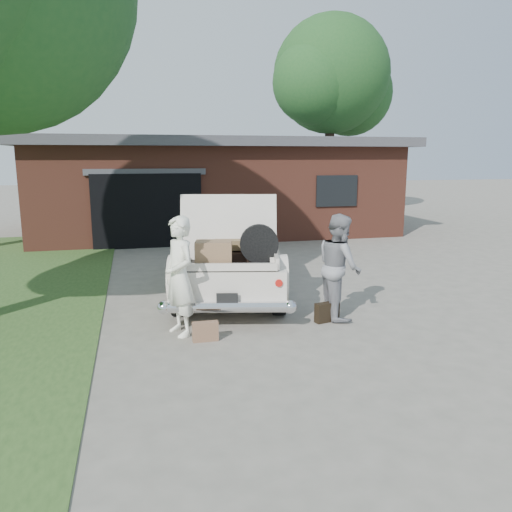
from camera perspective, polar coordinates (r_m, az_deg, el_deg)
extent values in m
plane|color=gray|center=(7.84, 1.06, -8.75)|extent=(90.00, 90.00, 0.00)
cube|color=brown|center=(18.88, -5.01, 7.65)|extent=(12.00, 7.00, 3.00)
cube|color=#4C4C51|center=(18.85, -5.10, 12.66)|extent=(12.80, 7.80, 0.30)
cube|color=black|center=(15.26, -12.30, 5.07)|extent=(3.20, 0.30, 2.20)
cube|color=#4C4C51|center=(15.11, -12.48, 9.38)|extent=(3.50, 0.12, 0.18)
cube|color=black|center=(16.43, 9.20, 7.36)|extent=(1.40, 0.08, 1.00)
cylinder|color=#38281E|center=(23.94, 8.33, 10.80)|extent=(0.44, 0.44, 5.06)
sphere|color=#265322|center=(24.21, 8.60, 19.81)|extent=(5.23, 5.23, 5.23)
sphere|color=#265322|center=(25.05, 10.69, 17.78)|extent=(3.92, 3.92, 3.92)
sphere|color=#265322|center=(23.17, 6.68, 19.12)|extent=(3.66, 3.66, 3.66)
cube|color=beige|center=(10.16, -2.85, -0.51)|extent=(2.87, 5.18, 0.64)
cube|color=beige|center=(10.35, -2.84, 2.88)|extent=(2.00, 2.26, 0.51)
cube|color=black|center=(11.27, -2.72, 3.47)|extent=(1.50, 0.40, 0.43)
cube|color=black|center=(9.43, -2.98, 1.93)|extent=(1.50, 0.40, 0.43)
cylinder|color=black|center=(8.68, -8.82, -4.65)|extent=(0.35, 0.68, 0.65)
cylinder|color=black|center=(8.63, 2.63, -4.62)|extent=(0.35, 0.68, 0.65)
cylinder|color=black|center=(11.90, -6.78, -0.25)|extent=(0.35, 0.68, 0.65)
cylinder|color=black|center=(11.86, 1.53, -0.21)|extent=(0.35, 0.68, 0.65)
cylinder|color=silver|center=(7.80, -3.30, -5.85)|extent=(2.00, 0.61, 0.18)
cylinder|color=#A5140F|center=(7.83, -9.20, -3.08)|extent=(0.14, 0.12, 0.12)
cylinder|color=#A5140F|center=(7.77, 2.61, -3.05)|extent=(0.14, 0.12, 0.12)
cube|color=black|center=(7.73, -3.32, -4.86)|extent=(0.33, 0.09, 0.17)
cube|color=black|center=(8.27, -3.20, -0.86)|extent=(1.71, 1.38, 0.04)
cube|color=beige|center=(8.31, -8.61, -0.21)|extent=(0.29, 1.06, 0.18)
cube|color=beige|center=(8.26, 2.23, -0.17)|extent=(0.29, 1.06, 0.18)
cube|color=beige|center=(7.73, -3.33, -1.27)|extent=(1.54, 0.40, 0.12)
cube|color=beige|center=(8.54, -3.16, 3.34)|extent=(1.68, 0.71, 1.09)
cube|color=#513923|center=(8.45, -4.47, 0.10)|extent=(0.58, 0.44, 0.17)
cube|color=#8E6948|center=(7.99, -4.85, 0.30)|extent=(0.65, 0.49, 0.40)
cube|color=black|center=(8.37, -2.28, -0.03)|extent=(0.55, 0.42, 0.15)
cube|color=olive|center=(8.45, -3.07, 1.35)|extent=(0.55, 0.42, 0.17)
cylinder|color=black|center=(8.16, 0.36, 1.41)|extent=(0.65, 0.29, 0.64)
imported|color=white|center=(7.61, -8.75, -2.31)|extent=(0.66, 0.78, 1.83)
imported|color=gray|center=(8.46, 9.50, -1.16)|extent=(0.70, 0.89, 1.77)
cube|color=#8B6046|center=(7.50, -5.82, -8.58)|extent=(0.38, 0.12, 0.29)
cube|color=black|center=(8.38, 8.11, -6.36)|extent=(0.44, 0.23, 0.33)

